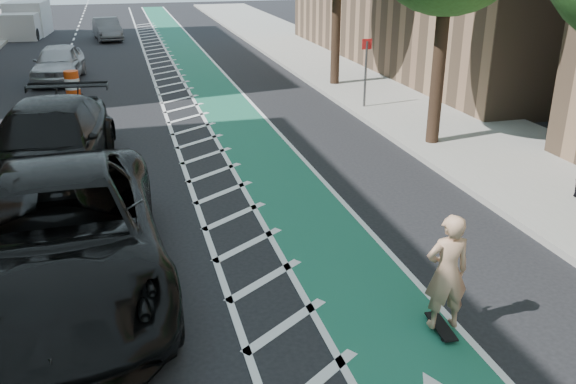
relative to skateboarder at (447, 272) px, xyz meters
name	(u,v)px	position (x,y,z in m)	size (l,w,h in m)	color
ground	(187,341)	(-3.70, 0.75, -1.00)	(120.00, 120.00, 0.00)	black
bike_lane	(248,136)	(-0.70, 10.75, -1.00)	(2.00, 90.00, 0.01)	#1C6350
buffer_strip	(199,140)	(-2.20, 10.75, -1.00)	(1.40, 90.00, 0.01)	silver
sidewalk_right	(440,119)	(5.80, 10.75, -0.93)	(5.00, 90.00, 0.15)	gray
curb_right	(371,124)	(3.35, 10.75, -0.92)	(0.12, 90.00, 0.16)	gray
sign_post	(366,72)	(3.90, 12.75, 0.35)	(0.35, 0.08, 2.47)	#4C4C4C
skateboard	(441,326)	(0.00, 0.00, -0.92)	(0.28, 0.78, 0.10)	black
skateboarder	(447,272)	(0.00, 0.00, 0.00)	(0.66, 0.43, 1.80)	tan
suv_near	(59,236)	(-5.47, 2.76, -0.02)	(3.28, 7.11, 1.98)	black
suv_far	(48,144)	(-6.10, 8.25, -0.07)	(2.62, 6.44, 1.87)	black
car_silver	(58,63)	(-6.78, 21.01, -0.24)	(1.80, 4.48, 1.53)	#AAAAB0
car_grey	(107,29)	(-4.81, 33.49, -0.34)	(1.40, 4.01, 1.32)	#5A5B5F
box_truck	(26,21)	(-9.80, 36.71, -0.03)	(2.72, 5.26, 2.11)	silver
barrel_b	(48,141)	(-6.33, 10.25, -0.56)	(0.69, 0.69, 0.94)	#E2470B
barrel_c	(72,84)	(-6.10, 17.91, -0.55)	(0.70, 0.70, 0.95)	#DD400B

